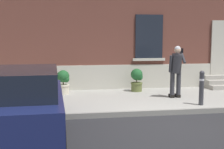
{
  "coord_description": "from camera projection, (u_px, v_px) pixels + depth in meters",
  "views": [
    {
      "loc": [
        -2.79,
        -7.2,
        2.21
      ],
      "look_at": [
        -1.36,
        1.6,
        1.1
      ],
      "focal_mm": 49.38,
      "sensor_mm": 36.0,
      "label": 1
    }
  ],
  "objects": [
    {
      "name": "sidewalk",
      "position": [
        146.0,
        99.0,
        10.5
      ],
      "size": [
        24.0,
        3.6,
        0.15
      ],
      "primitive_type": "cube",
      "color": "#99968E",
      "rests_on": "ground"
    },
    {
      "name": "hatchback_car_navy",
      "position": [
        23.0,
        100.0,
        6.89
      ],
      "size": [
        1.88,
        4.11,
        1.5
      ],
      "color": "#161E4C",
      "rests_on": "ground"
    },
    {
      "name": "planter_cream",
      "position": [
        63.0,
        81.0,
        11.01
      ],
      "size": [
        0.44,
        0.44,
        0.86
      ],
      "color": "beige",
      "rests_on": "sidewalk"
    },
    {
      "name": "ground_plane",
      "position": [
        175.0,
        124.0,
        7.77
      ],
      "size": [
        80.0,
        80.0,
        0.0
      ],
      "primitive_type": "plane",
      "color": "#232326"
    },
    {
      "name": "bollard_near_person",
      "position": [
        202.0,
        87.0,
        9.21
      ],
      "size": [
        0.15,
        0.15,
        1.04
      ],
      "color": "#333338",
      "rests_on": "sidewalk"
    },
    {
      "name": "planter_olive",
      "position": [
        137.0,
        79.0,
        11.54
      ],
      "size": [
        0.44,
        0.44,
        0.86
      ],
      "color": "#606B38",
      "rests_on": "sidewalk"
    },
    {
      "name": "curb_edge",
      "position": [
        163.0,
        112.0,
        8.68
      ],
      "size": [
        24.0,
        0.12,
        0.15
      ],
      "primitive_type": "cube",
      "color": "gray",
      "rests_on": "ground"
    },
    {
      "name": "person_on_phone",
      "position": [
        176.0,
        68.0,
        10.25
      ],
      "size": [
        0.51,
        0.5,
        1.75
      ],
      "rotation": [
        0.0,
        0.0,
        -0.17
      ],
      "color": "#2D2D33",
      "rests_on": "sidewalk"
    },
    {
      "name": "bollard_far_left",
      "position": [
        51.0,
        91.0,
        8.51
      ],
      "size": [
        0.15,
        0.15,
        1.04
      ],
      "color": "#333338",
      "rests_on": "sidewalk"
    }
  ]
}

